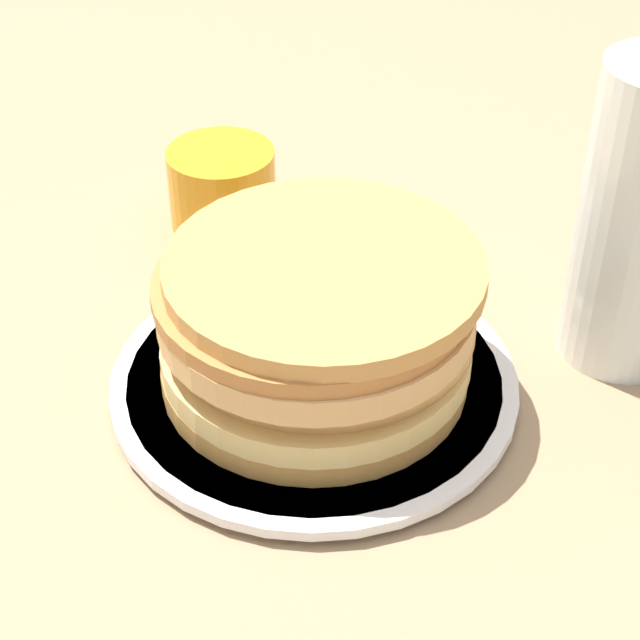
{
  "coord_description": "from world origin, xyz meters",
  "views": [
    {
      "loc": [
        -0.35,
        -0.34,
        0.45
      ],
      "look_at": [
        0.0,
        0.03,
        0.05
      ],
      "focal_mm": 60.0,
      "sensor_mm": 36.0,
      "label": 1
    }
  ],
  "objects": [
    {
      "name": "juice_glass",
      "position": [
        0.09,
        0.22,
        0.03
      ],
      "size": [
        0.08,
        0.08,
        0.06
      ],
      "color": "orange",
      "rests_on": "ground_plane"
    },
    {
      "name": "plate",
      "position": [
        0.0,
        0.03,
        0.01
      ],
      "size": [
        0.25,
        0.25,
        0.01
      ],
      "color": "white",
      "rests_on": "ground_plane"
    },
    {
      "name": "ground_plane",
      "position": [
        0.0,
        0.0,
        0.0
      ],
      "size": [
        4.0,
        4.0,
        0.0
      ],
      "primitive_type": "plane",
      "color": "#9E7F5B"
    },
    {
      "name": "pancake_stack",
      "position": [
        0.0,
        0.03,
        0.06
      ],
      "size": [
        0.2,
        0.2,
        0.09
      ],
      "color": "#B3813C",
      "rests_on": "plate"
    }
  ]
}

